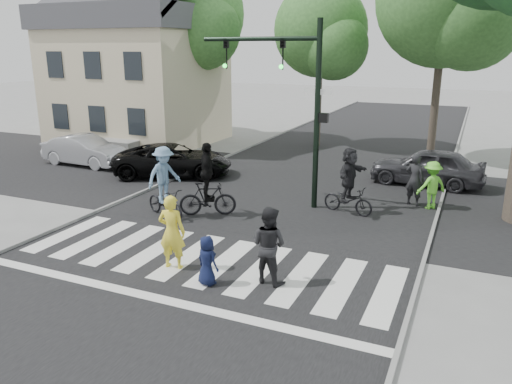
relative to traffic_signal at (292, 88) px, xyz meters
The scene contains 23 objects.
ground 7.33m from the traffic_signal, 93.27° to the right, with size 120.00×120.00×0.00m, color gray.
road_stem 4.09m from the traffic_signal, 106.46° to the right, with size 10.00×70.00×0.01m, color black.
road_cross 4.31m from the traffic_signal, 101.11° to the left, with size 70.00×10.00×0.01m, color black.
curb_left 6.74m from the traffic_signal, 167.50° to the right, with size 0.10×70.00×0.10m, color gray.
curb_right 6.19m from the traffic_signal, 14.31° to the right, with size 0.10×70.00×0.10m, color gray.
crosswalk 6.78m from the traffic_signal, 93.66° to the right, with size 10.00×3.85×0.01m.
traffic_signal is the anchor object (origin of this frame).
bg_tree_0 17.31m from the traffic_signal, 145.17° to the left, with size 5.46×5.20×8.97m.
bg_tree_1 13.26m from the traffic_signal, 134.31° to the left, with size 6.09×5.80×9.80m.
bg_tree_2 10.80m from the traffic_signal, 101.45° to the left, with size 5.04×4.80×8.40m.
bg_tree_3 10.35m from the traffic_signal, 66.46° to the left, with size 6.30×6.00×10.20m.
house 14.17m from the traffic_signal, 146.70° to the left, with size 8.40×8.10×8.82m.
pedestrian_woman 6.68m from the traffic_signal, 98.08° to the right, with size 0.67×0.44×1.83m, color yellow.
pedestrian_child 7.19m from the traffic_signal, 86.77° to the right, with size 0.56×0.37×1.15m, color #10173A.
pedestrian_adult 6.62m from the traffic_signal, 74.68° to the right, with size 0.87×0.68×1.79m, color black.
cyclist_left 5.13m from the traffic_signal, 138.42° to the right, with size 1.87×1.31×2.24m.
cyclist_mid 4.14m from the traffic_signal, 133.26° to the right, with size 1.82×1.26×2.33m.
cyclist_right 3.57m from the traffic_signal, ahead, with size 1.78×1.65×2.14m.
car_suv 6.85m from the traffic_signal, 163.44° to the left, with size 2.21×4.79×1.33m, color black.
car_silver 11.14m from the traffic_signal, behind, with size 1.43×4.10×1.35m, color #BABAC0.
car_grey 6.77m from the traffic_signal, 48.72° to the left, with size 1.71×4.24×1.44m, color #323236.
bystander_hivis 5.56m from the traffic_signal, 18.20° to the left, with size 1.03×0.59×1.59m, color #69DD36.
bystander_dark 5.13m from the traffic_signal, 22.64° to the left, with size 0.65×0.42×1.77m, color black.
Camera 1 is at (5.85, -9.07, 5.14)m, focal length 35.00 mm.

